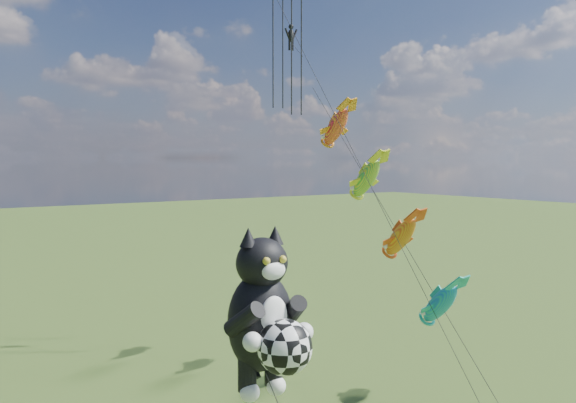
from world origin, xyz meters
TOP-DOWN VIEW (x-y plane):
  - cat_kite_rig at (0.94, 3.31)m, footprint 2.65×4.18m
  - fish_windsock_rig at (14.79, 12.73)m, footprint 1.62×15.95m
  - parafoil_rig at (13.52, 19.42)m, footprint 1.75×17.52m

SIDE VIEW (x-z plane):
  - cat_kite_rig at x=0.94m, z-range 2.14..11.98m
  - fish_windsock_rig at x=14.79m, z-range 1.02..17.45m
  - parafoil_rig at x=13.52m, z-range 7.04..31.68m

